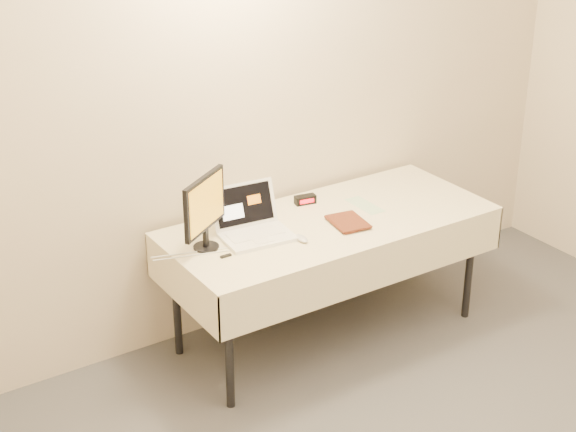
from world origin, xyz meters
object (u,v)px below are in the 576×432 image
table (329,230)px  monitor (205,207)px  book (334,207)px  laptop (252,223)px

table → monitor: bearing=174.7°
book → laptop: bearing=166.4°
monitor → book: monitor is taller
laptop → monitor: size_ratio=1.00×
table → laptop: (-0.45, 0.08, 0.12)m
table → laptop: bearing=169.4°
monitor → book: size_ratio=1.67×
monitor → book: bearing=-46.2°
laptop → table: bearing=-5.0°
laptop → monitor: (-0.29, -0.02, 0.17)m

